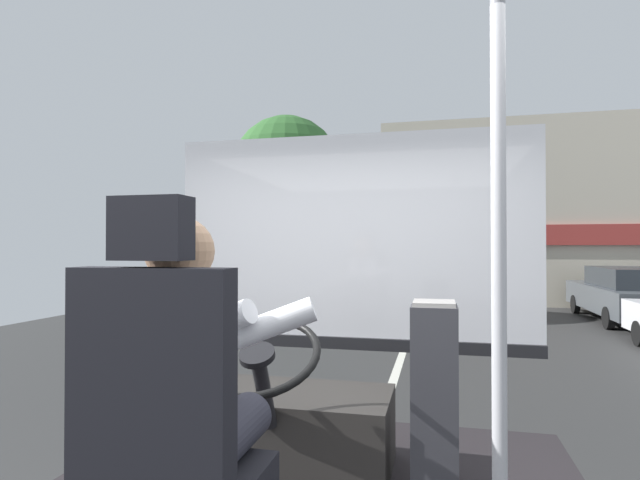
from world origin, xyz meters
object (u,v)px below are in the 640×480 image
object	(u,v)px
parked_car_red	(571,281)
parked_car_charcoal	(631,294)
driver_seat	(169,451)
fare_box	(434,398)
bus_driver	(188,377)
handrail_pole	(499,257)
steering_console	(286,426)

from	to	relation	value
parked_car_red	parked_car_charcoal	bearing A→B (deg)	-89.09
driver_seat	fare_box	xyz separation A→B (m)	(0.77, 1.08, -0.10)
bus_driver	handrail_pole	world-z (taller)	handrail_pole
parked_car_charcoal	parked_car_red	size ratio (longest dim) A/B	1.06
bus_driver	steering_console	world-z (taller)	bus_driver
driver_seat	handrail_pole	xyz separation A→B (m)	(0.96, 0.19, 0.58)
driver_seat	handrail_pole	bearing A→B (deg)	11.15
parked_car_charcoal	parked_car_red	world-z (taller)	parked_car_charcoal
bus_driver	steering_console	distance (m)	1.19
bus_driver	parked_car_red	distance (m)	17.72
handrail_pole	fare_box	world-z (taller)	handrail_pole
bus_driver	parked_car_charcoal	bearing A→B (deg)	66.13
bus_driver	fare_box	xyz separation A→B (m)	(0.77, 0.97, -0.30)
driver_seat	steering_console	distance (m)	1.23
fare_box	driver_seat	bearing A→B (deg)	-125.31
steering_console	parked_car_charcoal	xyz separation A→B (m)	(5.23, 10.75, -0.17)
steering_console	bus_driver	bearing A→B (deg)	-90.00
parked_car_charcoal	parked_car_red	xyz separation A→B (m)	(-0.08, 5.11, -0.02)
bus_driver	handrail_pole	size ratio (longest dim) A/B	0.36
driver_seat	parked_car_charcoal	size ratio (longest dim) A/B	0.30
parked_car_charcoal	driver_seat	bearing A→B (deg)	-113.67
driver_seat	bus_driver	distance (m)	0.22
driver_seat	handrail_pole	world-z (taller)	handrail_pole
fare_box	parked_car_red	xyz separation A→B (m)	(4.38, 15.97, -0.42)
handrail_pole	fare_box	bearing A→B (deg)	102.19
bus_driver	parked_car_red	world-z (taller)	bus_driver
steering_console	handrail_pole	xyz separation A→B (m)	(0.96, -0.99, 0.91)
steering_console	fare_box	size ratio (longest dim) A/B	1.21
driver_seat	parked_car_red	world-z (taller)	driver_seat
steering_console	fare_box	world-z (taller)	fare_box
bus_driver	fare_box	size ratio (longest dim) A/B	0.89
bus_driver	handrail_pole	distance (m)	1.04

